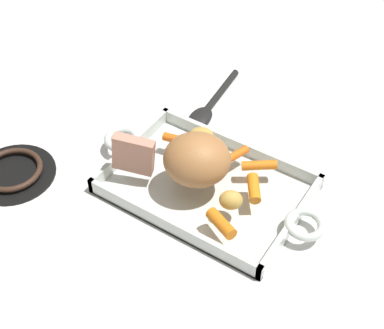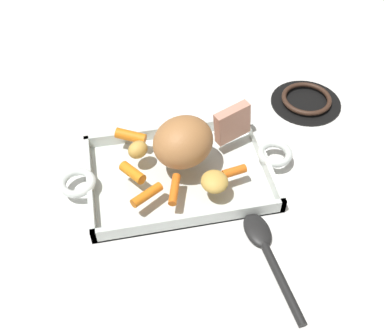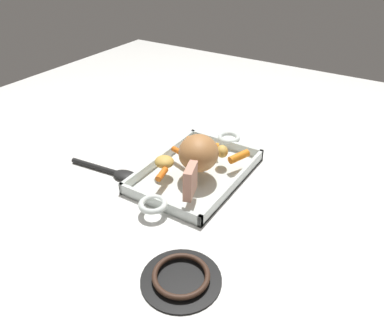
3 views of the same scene
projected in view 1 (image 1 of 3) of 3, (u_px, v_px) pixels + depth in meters
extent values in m
plane|color=white|center=(206.00, 189.00, 1.05)|extent=(2.14, 2.14, 0.00)
cube|color=silver|center=(206.00, 188.00, 1.05)|extent=(0.36, 0.25, 0.01)
cube|color=silver|center=(170.00, 226.00, 0.97)|extent=(0.36, 0.01, 0.03)
cube|color=silver|center=(238.00, 147.00, 1.11)|extent=(0.36, 0.01, 0.03)
cube|color=silver|center=(131.00, 148.00, 1.10)|extent=(0.01, 0.25, 0.03)
cube|color=silver|center=(292.00, 224.00, 0.97)|extent=(0.01, 0.25, 0.03)
torus|color=silver|center=(122.00, 139.00, 1.10)|extent=(0.07, 0.07, 0.01)
torus|color=silver|center=(305.00, 224.00, 0.95)|extent=(0.07, 0.07, 0.01)
ellipsoid|color=#AE7340|center=(197.00, 160.00, 0.99)|extent=(0.16, 0.15, 0.09)
cube|color=tan|center=(133.00, 155.00, 1.01)|extent=(0.08, 0.05, 0.08)
cylinder|color=orange|center=(259.00, 165.00, 1.03)|extent=(0.06, 0.05, 0.02)
cylinder|color=orange|center=(221.00, 223.00, 0.93)|extent=(0.07, 0.05, 0.03)
cylinder|color=orange|center=(254.00, 188.00, 0.99)|extent=(0.05, 0.06, 0.02)
cylinder|color=orange|center=(234.00, 156.00, 1.05)|extent=(0.03, 0.07, 0.02)
cylinder|color=orange|center=(175.00, 139.00, 1.08)|extent=(0.05, 0.03, 0.02)
ellipsoid|color=gold|center=(231.00, 200.00, 0.96)|extent=(0.05, 0.05, 0.04)
ellipsoid|color=gold|center=(201.00, 138.00, 1.07)|extent=(0.05, 0.06, 0.03)
cylinder|color=black|center=(13.00, 173.00, 1.07)|extent=(0.16, 0.16, 0.01)
torus|color=#382319|center=(12.00, 169.00, 1.07)|extent=(0.12, 0.12, 0.01)
cylinder|color=black|center=(221.00, 91.00, 1.25)|extent=(0.03, 0.16, 0.01)
ellipsoid|color=black|center=(200.00, 118.00, 1.18)|extent=(0.05, 0.08, 0.02)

